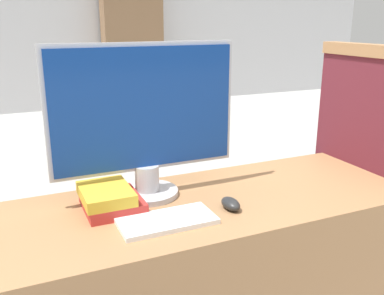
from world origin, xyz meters
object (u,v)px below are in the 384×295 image
at_px(keyboard, 167,221).
at_px(far_chair, 74,117).
at_px(monitor, 145,119).
at_px(book_stack, 109,199).
at_px(mouse, 231,204).

xyz_separation_m(keyboard, far_chair, (0.16, 2.85, -0.26)).
bearing_deg(monitor, book_stack, -157.08).
relative_size(monitor, keyboard, 2.20).
distance_m(mouse, book_stack, 0.41).
height_order(keyboard, book_stack, book_stack).
height_order(mouse, book_stack, book_stack).
height_order(monitor, book_stack, monitor).
bearing_deg(keyboard, mouse, 2.65).
bearing_deg(book_stack, keyboard, -51.56).
distance_m(monitor, book_stack, 0.29).
relative_size(mouse, far_chair, 0.10).
xyz_separation_m(mouse, far_chair, (-0.08, 2.84, -0.27)).
bearing_deg(book_stack, far_chair, 83.71).
distance_m(mouse, far_chair, 2.85).
relative_size(keyboard, book_stack, 1.39).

